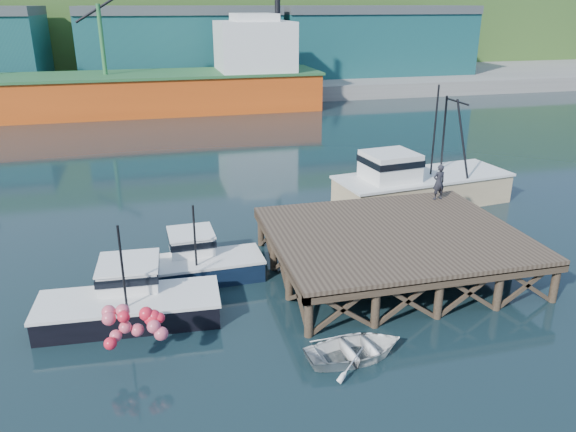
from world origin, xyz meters
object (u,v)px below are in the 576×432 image
object	(u,v)px
boat_black	(129,299)
dinghy	(356,349)
boat_navy	(194,262)
trawler	(419,181)
dockworker	(439,182)

from	to	relation	value
boat_black	dinghy	world-z (taller)	boat_black
boat_black	dinghy	distance (m)	9.72
boat_navy	boat_black	xyz separation A→B (m)	(-3.01, -3.10, 0.03)
trawler	dinghy	world-z (taller)	trawler
trawler	dockworker	xyz separation A→B (m)	(-1.43, -4.98, 1.53)
dockworker	boat_black	bearing A→B (deg)	11.80
trawler	dinghy	distance (m)	18.49
dinghy	boat_black	bearing A→B (deg)	52.71
boat_navy	boat_black	size ratio (longest dim) A/B	0.86
dockworker	boat_navy	bearing A→B (deg)	3.39
boat_black	dockworker	world-z (taller)	boat_black
dinghy	dockworker	distance (m)	13.87
boat_black	dinghy	bearing A→B (deg)	-28.70
trawler	boat_navy	bearing A→B (deg)	-162.41
trawler	dockworker	bearing A→B (deg)	-113.25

